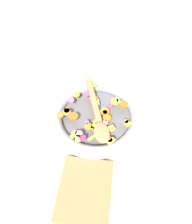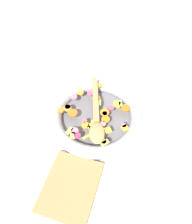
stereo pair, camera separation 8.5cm
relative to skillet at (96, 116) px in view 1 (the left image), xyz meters
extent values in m
plane|color=silver|center=(0.00, 0.00, -0.02)|extent=(4.00, 4.00, 0.00)
cylinder|color=slate|center=(0.00, 0.00, -0.02)|extent=(0.32, 0.32, 0.01)
torus|color=#9E9EA5|center=(0.00, 0.00, 0.00)|extent=(0.37, 0.37, 0.05)
cylinder|color=orange|center=(-0.03, 0.08, 0.03)|extent=(0.05, 0.05, 0.01)
cylinder|color=orange|center=(-0.03, 0.13, 0.03)|extent=(0.03, 0.03, 0.01)
cylinder|color=orange|center=(-0.11, -0.02, 0.03)|extent=(0.04, 0.04, 0.01)
cylinder|color=orange|center=(0.06, 0.02, 0.03)|extent=(0.05, 0.05, 0.01)
cylinder|color=orange|center=(-0.02, -0.05, 0.03)|extent=(0.04, 0.04, 0.01)
cylinder|color=orange|center=(0.01, -0.03, 0.03)|extent=(0.04, 0.04, 0.01)
cylinder|color=orange|center=(-0.01, 0.11, 0.03)|extent=(0.03, 0.03, 0.01)
cylinder|color=orange|center=(-0.07, -0.03, 0.03)|extent=(0.03, 0.03, 0.01)
cylinder|color=orange|center=(-0.12, -0.06, 0.03)|extent=(0.02, 0.02, 0.01)
cylinder|color=orange|center=(-0.07, 0.02, 0.03)|extent=(0.04, 0.04, 0.01)
cylinder|color=orange|center=(0.08, 0.09, 0.03)|extent=(0.03, 0.03, 0.01)
cylinder|color=orange|center=(0.05, -0.11, 0.03)|extent=(0.05, 0.05, 0.01)
cylinder|color=orange|center=(-0.02, 0.11, 0.03)|extent=(0.04, 0.04, 0.01)
cube|color=#AFD753|center=(-0.08, 0.00, 0.03)|extent=(0.02, 0.02, 0.01)
cube|color=#87B33E|center=(-0.12, 0.00, 0.03)|extent=(0.03, 0.03, 0.01)
cube|color=#BCC657|center=(-0.13, 0.05, 0.03)|extent=(0.03, 0.02, 0.01)
cube|color=#A5CA63|center=(0.07, -0.08, 0.03)|extent=(0.03, 0.02, 0.01)
cube|color=#B3D655|center=(-0.11, 0.07, 0.03)|extent=(0.03, 0.02, 0.01)
cube|color=#B1C95C|center=(0.05, 0.00, 0.03)|extent=(0.03, 0.02, 0.01)
cube|color=#ACC757|center=(-0.12, -0.07, 0.03)|extent=(0.03, 0.03, 0.01)
cube|color=#85B447|center=(0.13, 0.04, 0.03)|extent=(0.03, 0.02, 0.01)
cylinder|color=#DB3161|center=(-0.12, 0.03, 0.03)|extent=(0.03, 0.03, 0.01)
cylinder|color=#E27382|center=(-0.11, 0.05, 0.03)|extent=(0.03, 0.03, 0.01)
cylinder|color=#E56987|center=(0.04, 0.11, 0.03)|extent=(0.03, 0.03, 0.01)
cylinder|color=#E7648A|center=(-0.03, -0.12, 0.03)|extent=(0.02, 0.02, 0.01)
cylinder|color=#D6456F|center=(0.04, -0.05, 0.03)|extent=(0.03, 0.03, 0.01)
cylinder|color=#DB5473|center=(-0.06, 0.03, 0.03)|extent=(0.02, 0.02, 0.01)
cylinder|color=#D14D76|center=(0.08, 0.05, 0.03)|extent=(0.04, 0.04, 0.01)
cylinder|color=#DD7A86|center=(-0.05, -0.04, 0.03)|extent=(0.02, 0.02, 0.01)
cylinder|color=pink|center=(0.00, -0.04, 0.03)|extent=(0.02, 0.02, 0.01)
cube|color=yellow|center=(-0.07, -0.07, 0.03)|extent=(0.03, 0.03, 0.01)
cube|color=yellow|center=(0.14, 0.02, 0.03)|extent=(0.03, 0.03, 0.01)
cube|color=yellow|center=(0.06, -0.07, 0.03)|extent=(0.03, 0.03, 0.01)
cube|color=yellow|center=(-0.07, -0.01, 0.03)|extent=(0.04, 0.04, 0.01)
cube|color=yellow|center=(-0.05, -0.01, 0.03)|extent=(0.03, 0.03, 0.01)
cube|color=yellow|center=(-0.04, -0.12, 0.03)|extent=(0.03, 0.03, 0.01)
cube|color=#A87F51|center=(0.05, 0.02, 0.04)|extent=(0.22, 0.09, 0.01)
ellipsoid|color=#A87F51|center=(-0.10, -0.03, 0.04)|extent=(0.10, 0.08, 0.01)
cube|color=#9E7547|center=(-0.29, 0.00, -0.01)|extent=(0.22, 0.17, 0.02)
camera|label=1|loc=(-0.50, -0.06, 0.71)|focal=35.00mm
camera|label=2|loc=(-0.48, -0.15, 0.71)|focal=35.00mm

